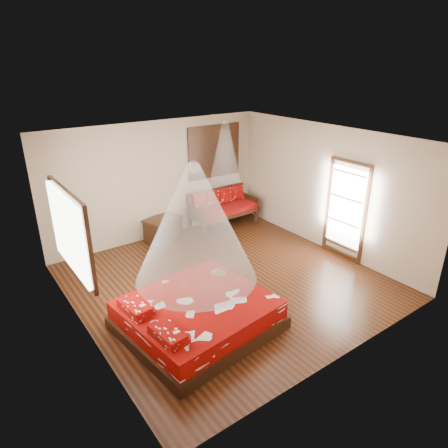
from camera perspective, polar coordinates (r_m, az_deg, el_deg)
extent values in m
cube|color=black|center=(8.00, 0.35, -8.18)|extent=(5.50, 5.50, 0.02)
cube|color=silver|center=(6.98, 0.40, 12.10)|extent=(5.50, 5.50, 0.02)
cube|color=#C3AD8F|center=(6.29, -20.42, -4.20)|extent=(0.02, 5.50, 2.80)
cube|color=#C3AD8F|center=(9.19, 14.46, 4.91)|extent=(0.02, 5.50, 2.80)
cube|color=#C3AD8F|center=(9.62, -9.43, 6.12)|extent=(5.50, 0.02, 2.80)
cube|color=#C3AD8F|center=(5.61, 17.40, -7.18)|extent=(5.50, 0.02, 2.80)
cube|color=black|center=(6.71, -3.74, -13.87)|extent=(2.47, 2.28, 0.20)
cube|color=#8D0704|center=(6.57, -3.79, -12.12)|extent=(2.36, 2.17, 0.30)
cube|color=#8D0704|center=(5.75, -7.94, -15.29)|extent=(0.39, 0.63, 0.15)
cube|color=#8D0704|center=(6.36, -12.49, -11.53)|extent=(0.39, 0.63, 0.15)
cube|color=black|center=(9.73, -2.81, -0.86)|extent=(0.08, 0.08, 0.42)
cube|color=black|center=(10.65, 4.65, 1.23)|extent=(0.08, 0.08, 0.42)
cube|color=black|center=(10.26, -4.85, 0.35)|extent=(0.08, 0.08, 0.42)
cube|color=black|center=(11.13, 2.43, 2.25)|extent=(0.08, 0.08, 0.42)
cube|color=black|center=(10.36, -0.01, 1.67)|extent=(1.77, 0.79, 0.08)
cube|color=#9B1105|center=(10.32, -0.01, 2.24)|extent=(1.71, 0.73, 0.14)
cube|color=black|center=(10.53, -1.14, 3.71)|extent=(1.77, 0.06, 0.55)
cube|color=black|center=(9.86, -4.00, 1.51)|extent=(0.06, 0.79, 0.30)
cube|color=black|center=(10.79, 3.64, 3.41)|extent=(0.06, 0.79, 0.30)
cube|color=#8D0704|center=(10.10, -3.51, 3.30)|extent=(0.37, 0.20, 0.39)
cube|color=#8D0704|center=(10.30, -1.66, 3.73)|extent=(0.37, 0.20, 0.39)
cube|color=#8D0704|center=(10.52, 0.11, 4.14)|extent=(0.37, 0.20, 0.39)
cube|color=#8D0704|center=(10.74, 1.82, 4.53)|extent=(0.37, 0.20, 0.39)
cube|color=black|center=(9.71, -8.70, -0.87)|extent=(0.92, 0.78, 0.51)
cube|color=black|center=(9.60, -8.80, 0.67)|extent=(0.97, 0.83, 0.05)
cube|color=black|center=(10.25, -1.41, 10.32)|extent=(1.52, 0.06, 1.32)
cube|color=black|center=(10.24, -1.38, 10.31)|extent=(1.35, 0.04, 1.10)
cube|color=black|center=(6.36, -20.96, -1.01)|extent=(0.08, 1.74, 1.34)
cube|color=silver|center=(6.37, -20.62, -0.93)|extent=(0.04, 1.54, 1.10)
cube|color=black|center=(8.92, 16.98, 1.71)|extent=(0.08, 1.02, 2.16)
cube|color=white|center=(8.87, 16.97, 2.29)|extent=(0.03, 0.82, 1.70)
cylinder|color=brown|center=(7.21, -0.66, -7.09)|extent=(0.24, 0.24, 0.03)
cone|color=white|center=(5.85, -4.17, 0.05)|extent=(1.86, 1.86, 1.80)
cone|color=white|center=(9.85, 0.16, 10.42)|extent=(0.77, 0.77, 1.50)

